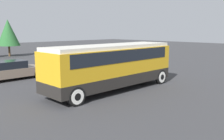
{
  "coord_description": "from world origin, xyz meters",
  "views": [
    {
      "loc": [
        -11.24,
        -11.36,
        3.97
      ],
      "look_at": [
        0.0,
        0.0,
        1.34
      ],
      "focal_mm": 40.0,
      "sensor_mm": 36.0,
      "label": 1
    }
  ],
  "objects": [
    {
      "name": "parked_car_near",
      "position": [
        -3.21,
        8.13,
        0.74
      ],
      "size": [
        4.49,
        1.92,
        1.5
      ],
      "color": "#7A6B5B",
      "rests_on": "ground_plane"
    },
    {
      "name": "parked_car_mid",
      "position": [
        2.3,
        5.75,
        0.68
      ],
      "size": [
        4.59,
        1.89,
        1.36
      ],
      "color": "maroon",
      "rests_on": "ground_plane"
    },
    {
      "name": "tour_bus",
      "position": [
        0.1,
        0.0,
        1.8
      ],
      "size": [
        9.47,
        2.57,
        2.98
      ],
      "color": "black",
      "rests_on": "ground_plane"
    },
    {
      "name": "tree_center",
      "position": [
        3.72,
        25.16,
        3.46
      ],
      "size": [
        3.19,
        3.19,
        5.36
      ],
      "color": "brown",
      "rests_on": "ground_plane"
    },
    {
      "name": "ground_plane",
      "position": [
        0.0,
        0.0,
        0.0
      ],
      "size": [
        120.0,
        120.0,
        0.0
      ],
      "primitive_type": "plane",
      "color": "#38383A"
    }
  ]
}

